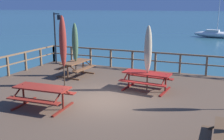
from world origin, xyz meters
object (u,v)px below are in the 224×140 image
(picnic_table_mid_right, at_px, (76,65))
(sailboat_distant, at_px, (215,34))
(patio_umbrella_tall_back_left, at_px, (63,42))
(picnic_table_mid_left, at_px, (42,92))
(lamp_post_hooked, at_px, (57,31))
(patio_umbrella_tall_back_right, at_px, (75,43))
(picnic_table_front_right, at_px, (147,77))
(patio_umbrella_tall_front, at_px, (148,50))

(picnic_table_mid_right, height_order, sailboat_distant, sailboat_distant)
(picnic_table_mid_right, relative_size, patio_umbrella_tall_back_left, 0.59)
(picnic_table_mid_left, relative_size, patio_umbrella_tall_back_left, 0.66)
(patio_umbrella_tall_back_left, xyz_separation_m, lamp_post_hooked, (-2.96, 3.83, 0.09))
(lamp_post_hooked, bearing_deg, patio_umbrella_tall_back_right, -38.90)
(picnic_table_front_right, distance_m, lamp_post_hooked, 7.36)
(patio_umbrella_tall_front, height_order, lamp_post_hooked, lamp_post_hooked)
(patio_umbrella_tall_front, bearing_deg, sailboat_distant, 87.40)
(picnic_table_mid_right, height_order, lamp_post_hooked, lamp_post_hooked)
(picnic_table_mid_left, xyz_separation_m, patio_umbrella_tall_back_right, (-1.24, 4.42, 1.19))
(picnic_table_mid_right, distance_m, patio_umbrella_tall_front, 4.42)
(patio_umbrella_tall_back_right, distance_m, lamp_post_hooked, 3.22)
(picnic_table_mid_left, height_order, patio_umbrella_tall_front, patio_umbrella_tall_front)
(picnic_table_mid_left, bearing_deg, sailboat_distant, 82.91)
(picnic_table_mid_left, distance_m, patio_umbrella_tall_back_right, 4.74)
(patio_umbrella_tall_back_left, xyz_separation_m, sailboat_distant, (5.07, 31.96, -2.36))
(lamp_post_hooked, bearing_deg, picnic_table_front_right, -23.93)
(patio_umbrella_tall_back_left, height_order, patio_umbrella_tall_front, patio_umbrella_tall_back_left)
(picnic_table_mid_right, relative_size, picnic_table_mid_left, 0.90)
(picnic_table_mid_right, relative_size, sailboat_distant, 0.24)
(picnic_table_front_right, xyz_separation_m, patio_umbrella_tall_front, (0.04, -0.05, 1.21))
(patio_umbrella_tall_back_left, bearing_deg, picnic_table_front_right, 14.05)
(picnic_table_front_right, distance_m, patio_umbrella_tall_back_left, 4.01)
(picnic_table_mid_right, height_order, patio_umbrella_tall_front, patio_umbrella_tall_front)
(patio_umbrella_tall_front, bearing_deg, lamp_post_hooked, 155.83)
(patio_umbrella_tall_back_right, distance_m, patio_umbrella_tall_back_left, 1.90)
(picnic_table_mid_right, height_order, patio_umbrella_tall_back_left, patio_umbrella_tall_back_left)
(picnic_table_front_right, height_order, patio_umbrella_tall_front, patio_umbrella_tall_front)
(picnic_table_mid_left, bearing_deg, lamp_post_hooked, 120.10)
(patio_umbrella_tall_back_right, height_order, sailboat_distant, sailboat_distant)
(patio_umbrella_tall_front, xyz_separation_m, sailboat_distant, (1.41, 31.11, -2.12))
(patio_umbrella_tall_back_right, xyz_separation_m, sailboat_distant, (5.54, 30.14, -2.09))
(patio_umbrella_tall_back_right, xyz_separation_m, lamp_post_hooked, (-2.49, 2.01, 0.37))
(picnic_table_mid_right, bearing_deg, picnic_table_front_right, -12.51)
(picnic_table_front_right, bearing_deg, patio_umbrella_tall_back_left, -165.95)
(patio_umbrella_tall_back_left, distance_m, lamp_post_hooked, 4.84)
(patio_umbrella_tall_back_left, bearing_deg, sailboat_distant, 80.98)
(picnic_table_mid_left, height_order, sailboat_distant, sailboat_distant)
(picnic_table_mid_left, bearing_deg, patio_umbrella_tall_back_right, 105.63)
(picnic_table_front_right, height_order, sailboat_distant, sailboat_distant)
(picnic_table_mid_left, xyz_separation_m, lamp_post_hooked, (-3.73, 6.43, 1.55))
(picnic_table_mid_right, bearing_deg, picnic_table_mid_left, -74.20)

